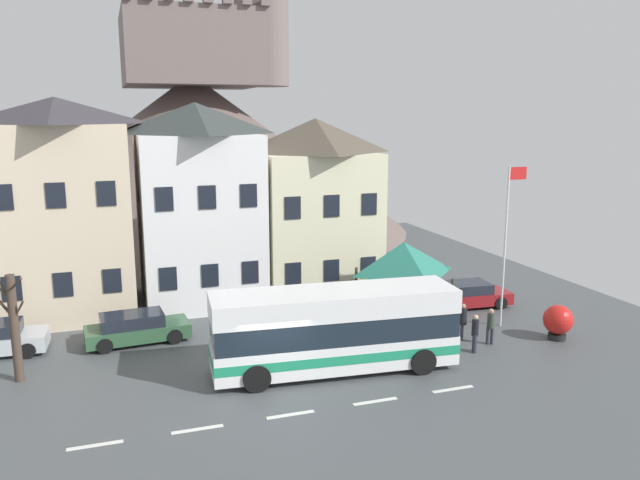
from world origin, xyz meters
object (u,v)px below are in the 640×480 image
object	(u,v)px
townhouse_02	(315,207)
pedestrian_00	(463,318)
bus_shelter	(403,258)
parked_car_00	(136,328)
parked_car_03	(374,301)
hilltop_castle	(195,148)
bare_tree_01	(14,326)
pedestrian_03	(416,319)
flagpole	(507,235)
townhouse_00	(62,206)
transit_bus	(334,331)
townhouse_01	(198,204)
parked_car_02	(466,295)
harbour_buoy	(558,321)
pedestrian_02	(475,332)
pedestrian_01	(490,324)
public_bench	(359,301)

from	to	relation	value
townhouse_02	pedestrian_00	bearing A→B (deg)	-68.23
bus_shelter	pedestrian_00	size ratio (longest dim) A/B	2.40
parked_car_00	parked_car_03	xyz separation A→B (m)	(11.13, 0.20, 0.05)
hilltop_castle	bare_tree_01	xyz separation A→B (m)	(-10.53, -28.64, -4.69)
hilltop_castle	bus_shelter	world-z (taller)	hilltop_castle
pedestrian_03	flagpole	size ratio (longest dim) A/B	0.20
townhouse_00	pedestrian_03	world-z (taller)	townhouse_00
bus_shelter	parked_car_03	bearing A→B (deg)	116.66
parked_car_00	pedestrian_03	size ratio (longest dim) A/B	2.93
parked_car_00	pedestrian_03	bearing A→B (deg)	-19.36
transit_bus	townhouse_02	bearing A→B (deg)	79.99
transit_bus	bare_tree_01	distance (m)	11.60
townhouse_02	transit_bus	distance (m)	11.30
townhouse_01	pedestrian_03	world-z (taller)	townhouse_01
townhouse_02	bare_tree_01	size ratio (longest dim) A/B	2.29
parked_car_03	townhouse_02	bearing A→B (deg)	-76.67
townhouse_02	parked_car_00	distance (m)	11.65
bus_shelter	flagpole	size ratio (longest dim) A/B	0.52
parked_car_02	pedestrian_00	bearing A→B (deg)	-118.98
bus_shelter	parked_car_02	world-z (taller)	bus_shelter
bus_shelter	bare_tree_01	world-z (taller)	bare_tree_01
transit_bus	harbour_buoy	world-z (taller)	transit_bus
parked_car_03	pedestrian_02	bearing A→B (deg)	105.04
parked_car_03	pedestrian_00	xyz separation A→B (m)	(2.23, -4.34, 0.28)
hilltop_castle	pedestrian_01	bearing A→B (deg)	-75.69
bus_shelter	pedestrian_01	xyz separation A→B (m)	(2.27, -3.75, -2.22)
pedestrian_01	parked_car_03	bearing A→B (deg)	119.95
parked_car_03	pedestrian_00	distance (m)	4.89
townhouse_01	parked_car_03	xyz separation A→B (m)	(7.55, -5.35, -4.40)
bus_shelter	pedestrian_01	world-z (taller)	bus_shelter
pedestrian_02	pedestrian_03	size ratio (longest dim) A/B	1.06
pedestrian_03	pedestrian_00	bearing A→B (deg)	-31.16
townhouse_02	public_bench	xyz separation A→B (m)	(0.98, -3.88, -4.22)
pedestrian_01	parked_car_02	bearing A→B (deg)	68.97
townhouse_00	hilltop_castle	world-z (taller)	hilltop_castle
townhouse_01	bus_shelter	distance (m)	10.93
transit_bus	pedestrian_01	bearing A→B (deg)	8.43
parked_car_03	public_bench	xyz separation A→B (m)	(-0.44, 0.91, -0.21)
transit_bus	pedestrian_02	xyz separation A→B (m)	(6.07, -0.10, -0.74)
pedestrian_01	public_bench	world-z (taller)	pedestrian_01
townhouse_00	parked_car_02	bearing A→B (deg)	-17.34
hilltop_castle	parked_car_03	xyz separation A→B (m)	(4.88, -25.73, -6.11)
bus_shelter	pedestrian_03	size ratio (longest dim) A/B	2.56
pedestrian_03	flagpole	xyz separation A→B (m)	(4.39, -0.05, 3.46)
townhouse_00	transit_bus	xyz separation A→B (m)	(9.87, -11.41, -3.60)
parked_car_00	parked_car_02	bearing A→B (deg)	-4.55
townhouse_00	parked_car_00	xyz separation A→B (m)	(2.89, -5.88, -4.56)
bus_shelter	public_bench	distance (m)	3.76
townhouse_01	bare_tree_01	xyz separation A→B (m)	(-7.86, -8.26, -2.98)
parked_car_00	pedestrian_01	world-z (taller)	pedestrian_01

